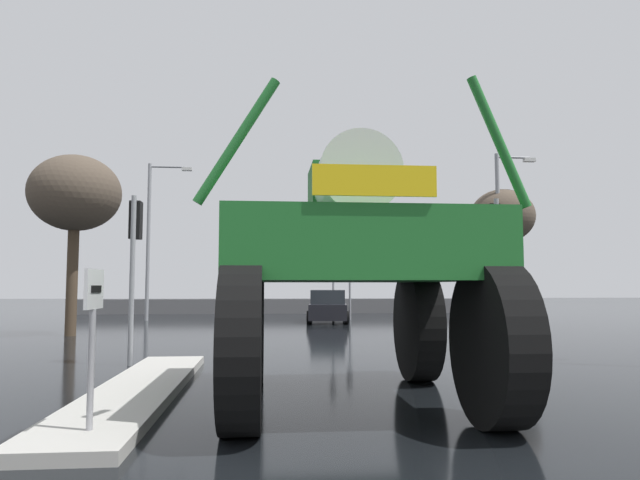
{
  "coord_description": "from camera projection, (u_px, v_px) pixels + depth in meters",
  "views": [
    {
      "loc": [
        -1.78,
        -2.26,
        1.7
      ],
      "look_at": [
        -0.78,
        8.53,
        2.57
      ],
      "focal_mm": 32.37,
      "sensor_mm": 36.0,
      "label": 1
    }
  ],
  "objects": [
    {
      "name": "roadside_barrier",
      "position": [
        295.0,
        306.0,
        35.74
      ],
      "size": [
        26.8,
        0.24,
        0.9
      ],
      "primitive_type": "cube",
      "color": "#59595B",
      "rests_on": "ground"
    },
    {
      "name": "traffic_signal_far_right",
      "position": [
        349.0,
        269.0,
        29.38
      ],
      "size": [
        0.24,
        0.55,
        3.5
      ],
      "color": "gray",
      "rests_on": "ground"
    },
    {
      "name": "ground_plane",
      "position": [
        317.0,
        335.0,
        20.14
      ],
      "size": [
        120.0,
        120.0,
        0.0
      ],
      "primitive_type": "plane",
      "color": "black"
    },
    {
      "name": "bare_tree_right",
      "position": [
        502.0,
        217.0,
        25.86
      ],
      "size": [
        2.84,
        2.84,
        6.04
      ],
      "color": "#473828",
      "rests_on": "ground"
    },
    {
      "name": "oversize_sprayer",
      "position": [
        349.0,
        270.0,
        8.64
      ],
      "size": [
        4.06,
        5.55,
        4.28
      ],
      "rotation": [
        0.0,
        0.0,
        1.57
      ],
      "color": "black",
      "rests_on": "ground"
    },
    {
      "name": "streetlight_far_right",
      "position": [
        502.0,
        229.0,
        25.07
      ],
      "size": [
        1.83,
        0.24,
        7.5
      ],
      "color": "gray",
      "rests_on": "ground"
    },
    {
      "name": "sedan_ahead",
      "position": [
        328.0,
        307.0,
        27.1
      ],
      "size": [
        2.21,
        4.25,
        1.52
      ],
      "rotation": [
        0.0,
        0.0,
        1.47
      ],
      "color": "black",
      "rests_on": "ground"
    },
    {
      "name": "traffic_signal_near_left",
      "position": [
        135.0,
        241.0,
        12.7
      ],
      "size": [
        0.24,
        0.54,
        3.68
      ],
      "color": "gray",
      "rests_on": "ground"
    },
    {
      "name": "lane_arrow_sign",
      "position": [
        93.0,
        319.0,
        6.33
      ],
      "size": [
        0.07,
        0.6,
        1.74
      ],
      "color": "#99999E",
      "rests_on": "median_island"
    },
    {
      "name": "streetlight_far_left",
      "position": [
        152.0,
        232.0,
        28.75
      ],
      "size": [
        2.18,
        0.24,
        7.85
      ],
      "color": "gray",
      "rests_on": "ground"
    },
    {
      "name": "bare_tree_left",
      "position": [
        75.0,
        195.0,
        20.07
      ],
      "size": [
        3.11,
        3.11,
        6.26
      ],
      "color": "#473828",
      "rests_on": "ground"
    },
    {
      "name": "traffic_signal_near_right",
      "position": [
        495.0,
        242.0,
        13.45
      ],
      "size": [
        0.24,
        0.54,
        3.72
      ],
      "color": "gray",
      "rests_on": "ground"
    },
    {
      "name": "median_island",
      "position": [
        139.0,
        390.0,
        9.06
      ],
      "size": [
        1.21,
        7.42,
        0.15
      ],
      "primitive_type": "cube",
      "color": "#B2AFA8",
      "rests_on": "ground"
    },
    {
      "name": "traffic_signal_far_left",
      "position": [
        333.0,
        262.0,
        29.32
      ],
      "size": [
        0.24,
        0.55,
        4.0
      ],
      "color": "gray",
      "rests_on": "ground"
    }
  ]
}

